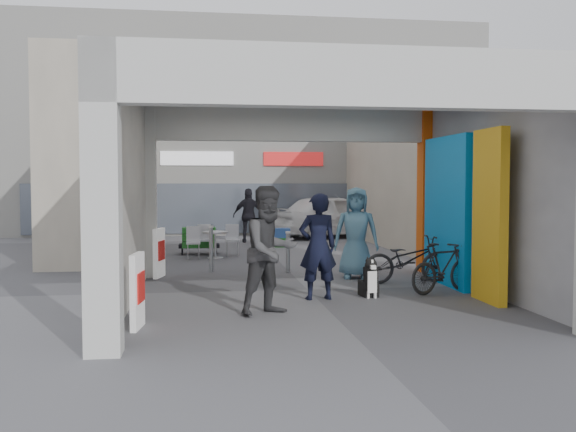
{
  "coord_description": "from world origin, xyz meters",
  "views": [
    {
      "loc": [
        -1.92,
        -11.34,
        1.94
      ],
      "look_at": [
        -0.22,
        1.0,
        1.28
      ],
      "focal_mm": 40.0,
      "sensor_mm": 36.0,
      "label": 1
    }
  ],
  "objects": [
    {
      "name": "bicycle_front",
      "position": [
        2.03,
        0.48,
        0.46
      ],
      "size": [
        1.76,
        0.68,
        0.91
      ],
      "primitive_type": "imported",
      "rotation": [
        0.0,
        0.0,
        1.61
      ],
      "color": "black",
      "rests_on": "ground"
    },
    {
      "name": "bicycle_rear",
      "position": [
        2.3,
        -0.68,
        0.45
      ],
      "size": [
        1.53,
        0.98,
        0.89
      ],
      "primitive_type": "imported",
      "rotation": [
        0.0,
        0.0,
        1.98
      ],
      "color": "black",
      "rests_on": "ground"
    },
    {
      "name": "bollard_left",
      "position": [
        -1.68,
        2.59,
        0.49
      ],
      "size": [
        0.09,
        0.09,
        0.98
      ],
      "primitive_type": "cylinder",
      "color": "#92959A",
      "rests_on": "ground"
    },
    {
      "name": "bollard_right",
      "position": [
        1.53,
        2.59,
        0.43
      ],
      "size": [
        0.09,
        0.09,
        0.86
      ],
      "primitive_type": "cylinder",
      "color": "#92959A",
      "rests_on": "ground"
    },
    {
      "name": "advert_board_far",
      "position": [
        -2.75,
        1.9,
        0.51
      ],
      "size": [
        0.22,
        0.55,
        1.0
      ],
      "rotation": [
        0.0,
        0.0,
        -0.26
      ],
      "color": "silver",
      "rests_on": "ground"
    },
    {
      "name": "bollard_center",
      "position": [
        -0.05,
        2.24,
        0.43
      ],
      "size": [
        0.09,
        0.09,
        0.87
      ],
      "primitive_type": "cylinder",
      "color": "#92959A",
      "rests_on": "ground"
    },
    {
      "name": "man_crates",
      "position": [
        -0.35,
        9.28,
        0.87
      ],
      "size": [
        1.04,
        0.46,
        1.75
      ],
      "primitive_type": "imported",
      "rotation": [
        0.0,
        0.0,
        3.11
      ],
      "color": "black",
      "rests_on": "ground"
    },
    {
      "name": "man_elderly",
      "position": [
        1.21,
        1.25,
        0.92
      ],
      "size": [
        1.01,
        0.77,
        1.84
      ],
      "primitive_type": "imported",
      "rotation": [
        0.0,
        0.0,
        -0.22
      ],
      "color": "teal",
      "rests_on": "ground"
    },
    {
      "name": "advert_board_near",
      "position": [
        -2.75,
        -2.73,
        0.51
      ],
      "size": [
        0.16,
        0.56,
        1.0
      ],
      "rotation": [
        0.0,
        0.0,
        -0.13
      ],
      "color": "silver",
      "rests_on": "ground"
    },
    {
      "name": "produce_stand",
      "position": [
        -1.94,
        6.1,
        0.28
      ],
      "size": [
        1.09,
        0.59,
        0.71
      ],
      "rotation": [
        0.0,
        0.0,
        0.06
      ],
      "color": "black",
      "rests_on": "ground"
    },
    {
      "name": "plaza_bldg_left",
      "position": [
        -4.5,
        7.5,
        2.5
      ],
      "size": [
        2.0,
        9.0,
        5.0
      ],
      "primitive_type": "cube",
      "color": "#B8AD99",
      "rests_on": "ground"
    },
    {
      "name": "plaza_bldg_right",
      "position": [
        4.5,
        7.5,
        2.5
      ],
      "size": [
        2.0,
        9.0,
        5.0
      ],
      "primitive_type": "cube",
      "color": "#B8AD99",
      "rests_on": "ground"
    },
    {
      "name": "man_with_dog",
      "position": [
        0.01,
        -0.97,
        0.88
      ],
      "size": [
        0.68,
        0.48,
        1.76
      ],
      "primitive_type": "imported",
      "rotation": [
        0.0,
        0.0,
        3.24
      ],
      "color": "black",
      "rests_on": "ground"
    },
    {
      "name": "crate_stack",
      "position": [
        0.52,
        7.69,
        0.28
      ],
      "size": [
        0.46,
        0.36,
        0.56
      ],
      "rotation": [
        0.0,
        0.0,
        0.02
      ],
      "color": "#1B5E1B",
      "rests_on": "ground"
    },
    {
      "name": "cafe_set",
      "position": [
        -1.64,
        5.33,
        0.29
      ],
      "size": [
        1.37,
        1.1,
        0.83
      ],
      "rotation": [
        0.0,
        0.0,
        0.37
      ],
      "color": "#B5B5BB",
      "rests_on": "ground"
    },
    {
      "name": "man_back_turned",
      "position": [
        -0.9,
        -2.05,
        0.94
      ],
      "size": [
        1.15,
        1.07,
        1.89
      ],
      "primitive_type": "imported",
      "rotation": [
        0.0,
        0.0,
        0.5
      ],
      "color": "#3B3B3D",
      "rests_on": "ground"
    },
    {
      "name": "far_building",
      "position": [
        -0.0,
        13.99,
        3.99
      ],
      "size": [
        18.0,
        4.08,
        8.0
      ],
      "color": "white",
      "rests_on": "ground"
    },
    {
      "name": "white_van",
      "position": [
        2.77,
        10.81,
        0.76
      ],
      "size": [
        4.8,
        3.32,
        1.52
      ],
      "primitive_type": "imported",
      "rotation": [
        0.0,
        0.0,
        1.95
      ],
      "color": "white",
      "rests_on": "ground"
    },
    {
      "name": "border_collie",
      "position": [
        0.92,
        -0.89,
        0.28
      ],
      "size": [
        0.26,
        0.5,
        0.7
      ],
      "rotation": [
        0.0,
        0.0,
        0.13
      ],
      "color": "black",
      "rests_on": "ground"
    },
    {
      "name": "arcade_canopy",
      "position": [
        0.54,
        -0.82,
        2.3
      ],
      "size": [
        6.4,
        6.45,
        6.4
      ],
      "color": "silver",
      "rests_on": "ground"
    },
    {
      "name": "ground",
      "position": [
        0.0,
        0.0,
        0.0
      ],
      "size": [
        90.0,
        90.0,
        0.0
      ],
      "primitive_type": "plane",
      "color": "#57565C",
      "rests_on": "ground"
    }
  ]
}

